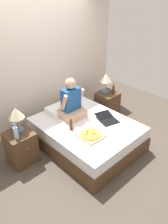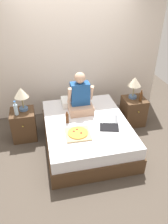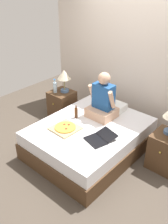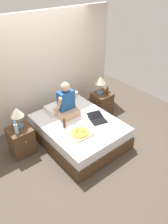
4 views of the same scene
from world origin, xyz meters
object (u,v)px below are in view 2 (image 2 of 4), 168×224
(bed, at_px, (86,133))
(nightstand_left, at_px, (24,124))
(lamp_on_right_nightstand, at_px, (134,83))
(beer_bottle, at_px, (141,96))
(nightstand_right, at_px, (133,111))
(lamp_on_left_nightstand, at_px, (21,94))
(person_seated, at_px, (80,98))
(water_bottle, at_px, (16,109))
(pizza_box, at_px, (78,133))
(laptop, at_px, (109,125))
(beer_bottle_on_bed, at_px, (67,118))

(bed, bearing_deg, nightstand_left, 157.91)
(nightstand_left, bearing_deg, lamp_on_right_nightstand, 1.30)
(lamp_on_right_nightstand, bearing_deg, beer_bottle, -56.31)
(nightstand_right, bearing_deg, lamp_on_right_nightstand, 120.94)
(lamp_on_left_nightstand, relative_size, person_seated, 0.58)
(nightstand_left, xyz_separation_m, water_bottle, (-0.08, -0.09, 0.40))
(pizza_box, bearing_deg, laptop, 12.49)
(nightstand_left, relative_size, beer_bottle, 2.53)
(nightstand_right, relative_size, person_seated, 0.75)
(bed, xyz_separation_m, nightstand_left, (-1.12, 0.45, 0.05))
(person_seated, bearing_deg, laptop, -55.77)
(person_seated, xyz_separation_m, beer_bottle_on_bed, (-0.30, -0.32, -0.20))
(bed, height_order, person_seated, person_seated)
(nightstand_right, distance_m, laptop, 1.04)
(beer_bottle_on_bed, bearing_deg, lamp_on_right_nightstand, 18.18)
(lamp_on_right_nightstand, xyz_separation_m, person_seated, (-1.12, -0.14, -0.12))
(lamp_on_right_nightstand, height_order, beer_bottle, lamp_on_right_nightstand)
(nightstand_left, relative_size, person_seated, 0.75)
(nightstand_left, xyz_separation_m, laptop, (1.47, -0.66, 0.23))
(lamp_on_left_nightstand, bearing_deg, laptop, -26.51)
(bed, bearing_deg, beer_bottle, 16.58)
(bed, xyz_separation_m, nightstand_right, (1.12, 0.45, 0.05))
(lamp_on_left_nightstand, distance_m, pizza_box, 1.26)
(beer_bottle_on_bed, bearing_deg, nightstand_left, 151.86)
(bed, height_order, nightstand_left, nightstand_left)
(lamp_on_right_nightstand, height_order, laptop, lamp_on_right_nightstand)
(bed, height_order, lamp_on_left_nightstand, lamp_on_left_nightstand)
(lamp_on_left_nightstand, bearing_deg, bed, -25.05)
(lamp_on_right_nightstand, xyz_separation_m, laptop, (-0.73, -0.71, -0.39))
(nightstand_right, distance_m, pizza_box, 1.57)
(laptop, bearing_deg, lamp_on_right_nightstand, 44.25)
(water_bottle, bearing_deg, beer_bottle, -0.24)
(beer_bottle_on_bed, bearing_deg, pizza_box, -72.80)
(person_seated, relative_size, pizza_box, 1.88)
(water_bottle, distance_m, lamp_on_right_nightstand, 2.30)
(lamp_on_right_nightstand, bearing_deg, laptop, -135.75)
(pizza_box, distance_m, beer_bottle_on_bed, 0.40)
(person_seated, bearing_deg, lamp_on_right_nightstand, 7.29)
(nightstand_left, xyz_separation_m, lamp_on_right_nightstand, (2.21, 0.05, 0.62))
(beer_bottle, xyz_separation_m, pizza_box, (-1.41, -0.69, -0.16))
(beer_bottle_on_bed, bearing_deg, lamp_on_left_nightstand, 147.74)
(water_bottle, relative_size, beer_bottle_on_bed, 1.25)
(laptop, distance_m, pizza_box, 0.59)
(water_bottle, bearing_deg, nightstand_left, 48.35)
(bed, xyz_separation_m, person_seated, (-0.03, 0.36, 0.54))
(nightstand_right, height_order, person_seated, person_seated)
(beer_bottle, bearing_deg, person_seated, 179.70)
(beer_bottle, relative_size, laptop, 0.47)
(nightstand_right, bearing_deg, beer_bottle_on_bed, -163.97)
(lamp_on_left_nightstand, xyz_separation_m, pizza_box, (0.86, -0.84, -0.39))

